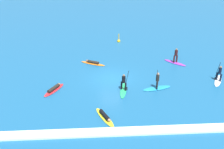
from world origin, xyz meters
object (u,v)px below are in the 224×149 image
at_px(surfer_on_green_board, 124,86).
at_px(surfer_on_purple_board, 175,59).
at_px(marker_buoy, 119,41).
at_px(surfer_on_white_board, 219,77).
at_px(surfer_on_orange_board, 93,63).
at_px(surfer_on_red_board, 54,89).
at_px(surfer_on_yellow_board, 105,116).
at_px(surfer_on_blue_board, 157,85).

bearing_deg(surfer_on_green_board, surfer_on_purple_board, -37.63).
bearing_deg(marker_buoy, surfer_on_white_board, -54.28).
distance_m(surfer_on_green_board, marker_buoy, 14.01).
relative_size(surfer_on_white_board, surfer_on_purple_board, 1.09).
distance_m(surfer_on_white_board, marker_buoy, 15.56).
xyz_separation_m(surfer_on_green_board, surfer_on_orange_board, (-2.95, 6.45, -0.30)).
height_order(surfer_on_white_board, surfer_on_red_board, surfer_on_white_board).
xyz_separation_m(surfer_on_yellow_board, surfer_on_orange_board, (-1.01, 10.78, -0.00)).
height_order(surfer_on_green_board, surfer_on_yellow_board, surfer_on_green_board).
xyz_separation_m(surfer_on_green_board, surfer_on_blue_board, (3.24, 0.17, -0.06)).
xyz_separation_m(surfer_on_purple_board, marker_buoy, (-5.96, 7.87, -0.32)).
bearing_deg(surfer_on_green_board, surfer_on_blue_board, -77.15).
xyz_separation_m(surfer_on_yellow_board, marker_buoy, (2.66, 18.32, 0.03)).
relative_size(surfer_on_blue_board, marker_buoy, 2.30).
distance_m(surfer_on_purple_board, surfer_on_yellow_board, 13.55).
height_order(surfer_on_yellow_board, surfer_on_blue_board, surfer_on_blue_board).
xyz_separation_m(surfer_on_yellow_board, surfer_on_blue_board, (5.18, 4.50, 0.24)).
bearing_deg(surfer_on_purple_board, surfer_on_blue_board, -73.67).
xyz_separation_m(surfer_on_red_board, marker_buoy, (7.32, 13.56, 0.02)).
height_order(surfer_on_orange_board, marker_buoy, marker_buoy).
height_order(surfer_on_purple_board, surfer_on_blue_board, surfer_on_blue_board).
distance_m(surfer_on_red_board, marker_buoy, 15.41).
xyz_separation_m(surfer_on_green_board, marker_buoy, (0.72, 13.98, -0.27)).
height_order(surfer_on_white_board, marker_buoy, surfer_on_white_board).
xyz_separation_m(surfer_on_blue_board, surfer_on_orange_board, (-6.19, 6.28, -0.24)).
xyz_separation_m(surfer_on_purple_board, surfer_on_orange_board, (-9.64, 0.34, -0.36)).
relative_size(surfer_on_red_board, surfer_on_orange_board, 0.93).
bearing_deg(surfer_on_blue_board, surfer_on_orange_board, -59.81).
distance_m(surfer_on_yellow_board, surfer_on_blue_board, 6.86).
bearing_deg(surfer_on_white_board, surfer_on_orange_board, 98.06).
bearing_deg(surfer_on_red_board, surfer_on_yellow_board, -105.54).
height_order(surfer_on_yellow_board, surfer_on_orange_board, surfer_on_yellow_board).
relative_size(surfer_on_green_board, surfer_on_blue_board, 1.05).
relative_size(surfer_on_purple_board, surfer_on_blue_board, 0.83).
bearing_deg(surfer_on_white_board, surfer_on_red_board, 123.07).
height_order(surfer_on_purple_board, surfer_on_red_board, surfer_on_purple_board).
relative_size(surfer_on_green_board, surfer_on_red_board, 1.12).
distance_m(surfer_on_red_board, surfer_on_orange_board, 7.04).
distance_m(surfer_on_blue_board, surfer_on_orange_board, 8.82).
bearing_deg(surfer_on_purple_board, surfer_on_orange_board, -135.59).
distance_m(surfer_on_orange_board, marker_buoy, 8.38).
height_order(surfer_on_green_board, surfer_on_orange_board, surfer_on_green_board).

